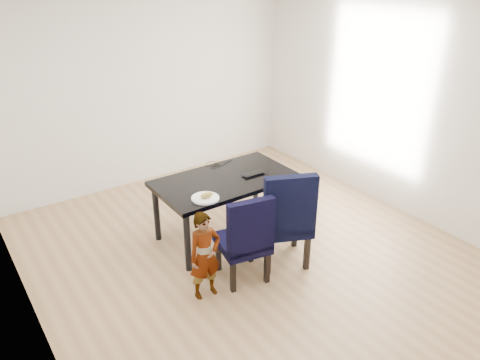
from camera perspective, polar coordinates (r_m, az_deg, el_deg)
floor at (r=5.39m, az=1.23°, el=-8.98°), size 4.50×5.00×0.01m
ceiling at (r=4.45m, az=1.57°, el=21.08°), size 4.50×5.00×0.01m
wall_back at (r=6.84m, az=-11.28°, el=10.69°), size 4.50×0.01×2.70m
wall_left at (r=3.98m, az=-25.89°, el=-2.55°), size 0.01×5.00×2.70m
wall_right at (r=6.29m, az=18.43°, el=8.56°), size 0.01×5.00×2.70m
dining_table at (r=5.54m, az=-1.77°, el=-3.33°), size 1.60×0.90×0.75m
chair_left at (r=4.78m, az=0.28°, el=-6.78°), size 0.56×0.58×0.99m
chair_right at (r=5.03m, az=5.29°, el=-4.27°), size 0.72×0.73×1.12m
child at (r=4.56m, az=-4.29°, el=-9.17°), size 0.34×0.23×0.92m
plate at (r=4.94m, az=-4.25°, el=-2.22°), size 0.32×0.32×0.02m
sandwich at (r=4.92m, az=-4.09°, el=-1.84°), size 0.16×0.11×0.06m
laptop at (r=5.50m, az=1.41°, el=0.95°), size 0.29×0.19×0.02m
cable_tangle at (r=5.68m, az=-2.93°, el=1.63°), size 0.17×0.17×0.01m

